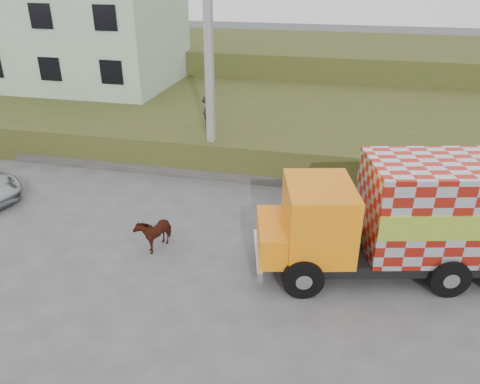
% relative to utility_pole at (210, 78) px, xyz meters
% --- Properties ---
extents(ground, '(120.00, 120.00, 0.00)m').
position_rel_utility_pole_xyz_m(ground, '(1.00, -4.60, -4.08)').
color(ground, '#474749').
rests_on(ground, ground).
extents(embankment, '(40.00, 12.00, 1.50)m').
position_rel_utility_pole_xyz_m(embankment, '(1.00, 5.40, -3.33)').
color(embankment, '#314617').
rests_on(embankment, ground).
extents(embankment_far, '(40.00, 12.00, 3.00)m').
position_rel_utility_pole_xyz_m(embankment_far, '(1.00, 17.40, -2.58)').
color(embankment_far, '#314617').
rests_on(embankment_far, ground).
extents(retaining_strip, '(16.00, 0.50, 0.40)m').
position_rel_utility_pole_xyz_m(retaining_strip, '(-1.00, -0.40, -3.88)').
color(retaining_strip, '#595651').
rests_on(retaining_strip, ground).
extents(building, '(10.00, 8.00, 6.00)m').
position_rel_utility_pole_xyz_m(building, '(-10.00, 8.40, 0.42)').
color(building, '#A6BEA2').
rests_on(building, embankment).
extents(utility_pole, '(1.20, 0.30, 8.00)m').
position_rel_utility_pole_xyz_m(utility_pole, '(0.00, 0.00, 0.00)').
color(utility_pole, gray).
rests_on(utility_pole, ground).
extents(cargo_truck, '(7.96, 4.14, 3.39)m').
position_rel_utility_pole_xyz_m(cargo_truck, '(7.31, -5.34, -2.33)').
color(cargo_truck, black).
rests_on(cargo_truck, ground).
extents(cow, '(0.94, 1.43, 1.11)m').
position_rel_utility_pole_xyz_m(cow, '(-0.19, -5.82, -3.52)').
color(cow, '#35160D').
rests_on(cow, ground).
extents(pedestrian, '(0.65, 0.44, 1.73)m').
position_rel_utility_pole_xyz_m(pedestrian, '(-0.62, 1.81, -1.71)').
color(pedestrian, '#2F2B29').
rests_on(pedestrian, embankment).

